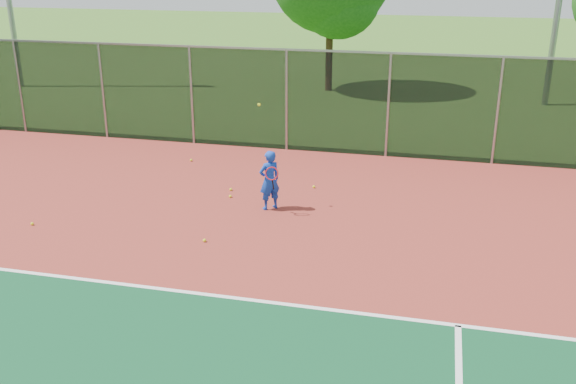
# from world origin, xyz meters

# --- Properties ---
(court_apron) EXTENTS (30.00, 20.00, 0.02)m
(court_apron) POSITION_xyz_m (0.00, 2.00, 0.01)
(court_apron) COLOR maroon
(court_apron) RESTS_ON ground
(fence_back) EXTENTS (30.00, 0.06, 3.03)m
(fence_back) POSITION_xyz_m (0.00, 12.00, 1.56)
(fence_back) COLOR black
(fence_back) RESTS_ON court_apron
(tennis_player) EXTENTS (0.61, 0.71, 2.47)m
(tennis_player) POSITION_xyz_m (-2.23, 7.17, 0.73)
(tennis_player) COLOR #1239A9
(tennis_player) RESTS_ON court_apron
(practice_ball_0) EXTENTS (0.07, 0.07, 0.07)m
(practice_ball_0) POSITION_xyz_m (-3.36, 7.65, 0.06)
(practice_ball_0) COLOR yellow
(practice_ball_0) RESTS_ON court_apron
(practice_ball_1) EXTENTS (0.07, 0.07, 0.07)m
(practice_ball_1) POSITION_xyz_m (-3.50, 8.11, 0.06)
(practice_ball_1) COLOR yellow
(practice_ball_1) RESTS_ON court_apron
(practice_ball_2) EXTENTS (0.07, 0.07, 0.07)m
(practice_ball_2) POSITION_xyz_m (-7.04, 5.01, 0.06)
(practice_ball_2) COLOR yellow
(practice_ball_2) RESTS_ON court_apron
(practice_ball_5) EXTENTS (0.07, 0.07, 0.07)m
(practice_ball_5) POSITION_xyz_m (-5.38, 10.18, 0.06)
(practice_ball_5) COLOR yellow
(practice_ball_5) RESTS_ON court_apron
(practice_ball_6) EXTENTS (0.07, 0.07, 0.07)m
(practice_ball_6) POSITION_xyz_m (-3.06, 5.07, 0.06)
(practice_ball_6) COLOR yellow
(practice_ball_6) RESTS_ON court_apron
(practice_ball_8) EXTENTS (0.07, 0.07, 0.07)m
(practice_ball_8) POSITION_xyz_m (-1.51, 8.80, 0.06)
(practice_ball_8) COLOR yellow
(practice_ball_8) RESTS_ON court_apron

